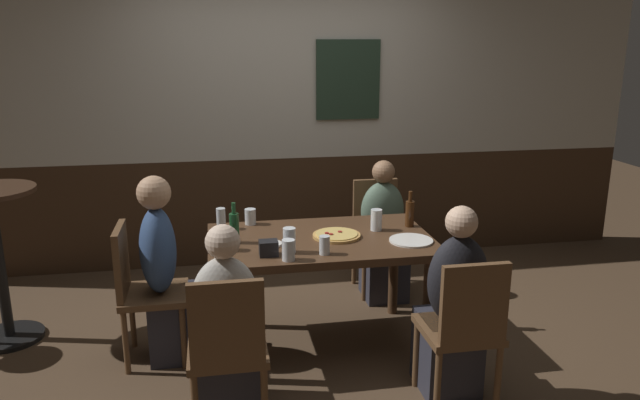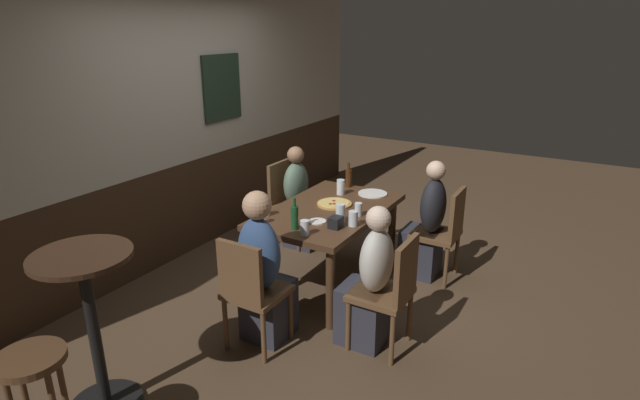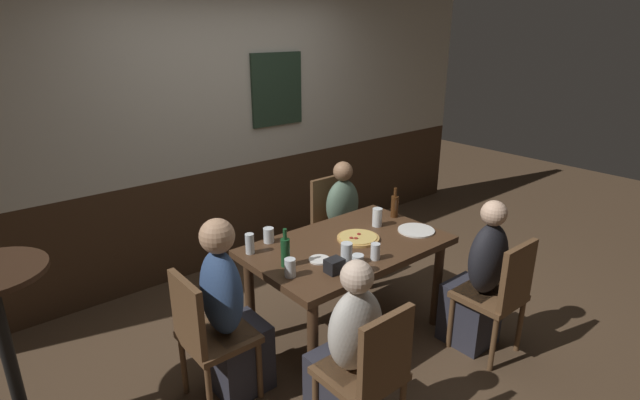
{
  "view_description": "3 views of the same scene",
  "coord_description": "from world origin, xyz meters",
  "px_view_note": "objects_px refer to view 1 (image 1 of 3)",
  "views": [
    {
      "loc": [
        -0.65,
        -3.59,
        1.97
      ],
      "look_at": [
        0.02,
        0.1,
        0.96
      ],
      "focal_mm": 33.83,
      "sensor_mm": 36.0,
      "label": 1
    },
    {
      "loc": [
        -3.59,
        -2.0,
        2.26
      ],
      "look_at": [
        -0.09,
        0.03,
        0.84
      ],
      "focal_mm": 28.27,
      "sensor_mm": 36.0,
      "label": 2
    },
    {
      "loc": [
        -2.17,
        -2.3,
        2.2
      ],
      "look_at": [
        -0.23,
        0.03,
        1.11
      ],
      "focal_mm": 27.39,
      "sensor_mm": 36.0,
      "label": 3
    }
  ],
  "objects_px": {
    "pint_glass_pale": "(288,251)",
    "condiment_caddy": "(269,248)",
    "tumbler_water": "(376,221)",
    "tumbler_short": "(226,242)",
    "pizza": "(337,235)",
    "pint_glass_amber": "(289,242)",
    "person_right_far": "(383,241)",
    "dining_table": "(320,251)",
    "plate_white_small": "(271,244)",
    "beer_bottle_green": "(234,227)",
    "chair_left_near": "(227,345)",
    "person_right_near": "(452,316)",
    "chair_right_far": "(378,229)",
    "beer_bottle_brown": "(410,213)",
    "chair_right_near": "(464,325)",
    "pint_glass_stout": "(221,219)",
    "chair_head_west": "(141,286)",
    "beer_glass_tall": "(250,218)",
    "person_left_near": "(227,338)",
    "person_head_west": "(168,283)",
    "plate_white_large": "(411,240)",
    "beer_glass_half": "(325,246)"
  },
  "relations": [
    {
      "from": "person_right_near",
      "to": "plate_white_large",
      "type": "bearing_deg",
      "value": 98.36
    },
    {
      "from": "beer_glass_tall",
      "to": "pint_glass_pale",
      "type": "distance_m",
      "value": 0.76
    },
    {
      "from": "chair_right_far",
      "to": "person_head_west",
      "type": "bearing_deg",
      "value": -151.72
    },
    {
      "from": "pint_glass_pale",
      "to": "condiment_caddy",
      "type": "distance_m",
      "value": 0.15
    },
    {
      "from": "person_right_near",
      "to": "pint_glass_stout",
      "type": "bearing_deg",
      "value": 141.28
    },
    {
      "from": "person_right_far",
      "to": "person_right_near",
      "type": "bearing_deg",
      "value": -90.0
    },
    {
      "from": "chair_right_near",
      "to": "person_right_far",
      "type": "bearing_deg",
      "value": 90.0
    },
    {
      "from": "beer_glass_tall",
      "to": "plate_white_small",
      "type": "distance_m",
      "value": 0.46
    },
    {
      "from": "person_left_near",
      "to": "beer_glass_tall",
      "type": "bearing_deg",
      "value": 79.08
    },
    {
      "from": "pint_glass_amber",
      "to": "beer_bottle_green",
      "type": "bearing_deg",
      "value": 143.29
    },
    {
      "from": "dining_table",
      "to": "plate_white_small",
      "type": "bearing_deg",
      "value": -166.29
    },
    {
      "from": "beer_bottle_brown",
      "to": "condiment_caddy",
      "type": "relative_size",
      "value": 2.23
    },
    {
      "from": "person_right_far",
      "to": "pint_glass_amber",
      "type": "bearing_deg",
      "value": -132.66
    },
    {
      "from": "chair_right_near",
      "to": "plate_white_small",
      "type": "distance_m",
      "value": 1.25
    },
    {
      "from": "chair_head_west",
      "to": "person_right_far",
      "type": "xyz_separation_m",
      "value": [
        1.75,
        0.69,
        -0.05
      ]
    },
    {
      "from": "dining_table",
      "to": "condiment_caddy",
      "type": "height_order",
      "value": "condiment_caddy"
    },
    {
      "from": "pizza",
      "to": "pint_glass_amber",
      "type": "bearing_deg",
      "value": -144.73
    },
    {
      "from": "chair_right_near",
      "to": "pint_glass_stout",
      "type": "xyz_separation_m",
      "value": [
        -1.24,
        1.16,
        0.31
      ]
    },
    {
      "from": "beer_glass_half",
      "to": "tumbler_short",
      "type": "bearing_deg",
      "value": 163.28
    },
    {
      "from": "chair_right_near",
      "to": "plate_white_large",
      "type": "xyz_separation_m",
      "value": [
        -0.08,
        0.68,
        0.25
      ]
    },
    {
      "from": "condiment_caddy",
      "to": "plate_white_small",
      "type": "bearing_deg",
      "value": 80.53
    },
    {
      "from": "tumbler_water",
      "to": "beer_glass_tall",
      "type": "bearing_deg",
      "value": 160.78
    },
    {
      "from": "tumbler_water",
      "to": "tumbler_short",
      "type": "height_order",
      "value": "tumbler_water"
    },
    {
      "from": "person_right_near",
      "to": "condiment_caddy",
      "type": "height_order",
      "value": "person_right_near"
    },
    {
      "from": "tumbler_water",
      "to": "pint_glass_amber",
      "type": "relative_size",
      "value": 0.94
    },
    {
      "from": "tumbler_water",
      "to": "plate_white_small",
      "type": "relative_size",
      "value": 1.0
    },
    {
      "from": "pint_glass_amber",
      "to": "beer_bottle_brown",
      "type": "bearing_deg",
      "value": 23.13
    },
    {
      "from": "chair_left_near",
      "to": "person_right_near",
      "type": "xyz_separation_m",
      "value": [
        1.25,
        0.16,
        -0.03
      ]
    },
    {
      "from": "chair_left_near",
      "to": "person_left_near",
      "type": "bearing_deg",
      "value": 90.0
    },
    {
      "from": "pint_glass_amber",
      "to": "tumbler_short",
      "type": "xyz_separation_m",
      "value": [
        -0.37,
        0.11,
        -0.01
      ]
    },
    {
      "from": "person_head_west",
      "to": "pint_glass_amber",
      "type": "xyz_separation_m",
      "value": [
        0.73,
        -0.24,
        0.3
      ]
    },
    {
      "from": "person_head_west",
      "to": "tumbler_water",
      "type": "relative_size",
      "value": 8.31
    },
    {
      "from": "chair_left_near",
      "to": "person_left_near",
      "type": "height_order",
      "value": "person_left_near"
    },
    {
      "from": "dining_table",
      "to": "plate_white_small",
      "type": "height_order",
      "value": "plate_white_small"
    },
    {
      "from": "person_left_near",
      "to": "person_right_far",
      "type": "height_order",
      "value": "person_left_near"
    },
    {
      "from": "person_right_far",
      "to": "plate_white_small",
      "type": "bearing_deg",
      "value": -141.02
    },
    {
      "from": "dining_table",
      "to": "pint_glass_stout",
      "type": "xyz_separation_m",
      "value": [
        -0.62,
        0.3,
        0.16
      ]
    },
    {
      "from": "beer_glass_half",
      "to": "plate_white_large",
      "type": "relative_size",
      "value": 0.41
    },
    {
      "from": "chair_right_far",
      "to": "pint_glass_pale",
      "type": "height_order",
      "value": "chair_right_far"
    },
    {
      "from": "chair_right_far",
      "to": "tumbler_water",
      "type": "distance_m",
      "value": 0.86
    },
    {
      "from": "dining_table",
      "to": "pint_glass_amber",
      "type": "relative_size",
      "value": 9.3
    },
    {
      "from": "chair_right_far",
      "to": "tumbler_short",
      "type": "xyz_separation_m",
      "value": [
        -1.22,
        -0.98,
        0.3
      ]
    },
    {
      "from": "beer_bottle_brown",
      "to": "plate_white_large",
      "type": "relative_size",
      "value": 0.89
    },
    {
      "from": "tumbler_water",
      "to": "beer_bottle_green",
      "type": "height_order",
      "value": "beer_bottle_green"
    },
    {
      "from": "pint_glass_amber",
      "to": "pint_glass_pale",
      "type": "xyz_separation_m",
      "value": [
        -0.02,
        -0.13,
        -0.01
      ]
    },
    {
      "from": "chair_right_near",
      "to": "pizza",
      "type": "distance_m",
      "value": 1.03
    },
    {
      "from": "chair_left_near",
      "to": "tumbler_short",
      "type": "xyz_separation_m",
      "value": [
        0.02,
        0.72,
        0.3
      ]
    },
    {
      "from": "chair_head_west",
      "to": "pint_glass_stout",
      "type": "bearing_deg",
      "value": 31.03
    },
    {
      "from": "dining_table",
      "to": "chair_right_near",
      "type": "height_order",
      "value": "chair_right_near"
    },
    {
      "from": "chair_head_west",
      "to": "tumbler_water",
      "type": "bearing_deg",
      "value": 3.39
    }
  ]
}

